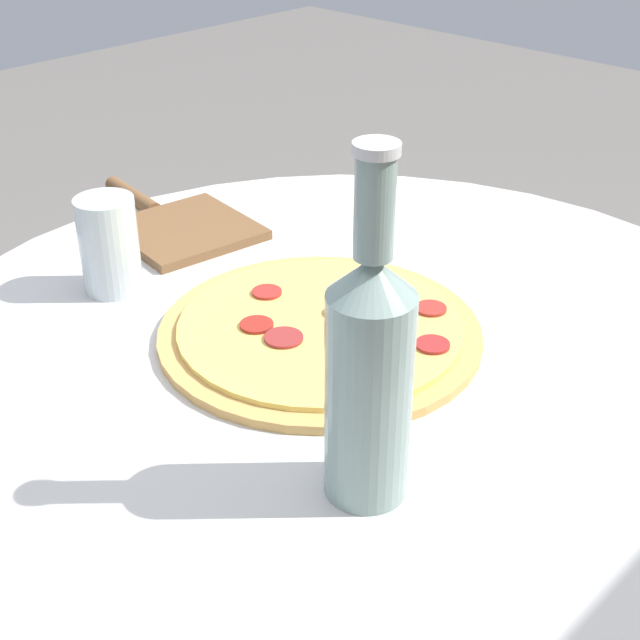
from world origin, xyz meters
TOP-DOWN VIEW (x-y plane):
  - table at (0.00, 0.00)m, footprint 0.96×0.96m
  - pizza at (0.01, -0.04)m, footprint 0.33×0.33m
  - beer_bottle at (0.16, 0.15)m, footprint 0.07×0.07m
  - pizza_paddle at (-0.05, -0.36)m, footprint 0.18×0.29m
  - drinking_glass at (0.10, -0.28)m, footprint 0.07×0.07m

SIDE VIEW (x-z plane):
  - table at x=0.00m, z-range 0.22..0.98m
  - pizza_paddle at x=-0.05m, z-range 0.76..0.78m
  - pizza at x=0.01m, z-range 0.76..0.78m
  - drinking_glass at x=0.10m, z-range 0.77..0.88m
  - beer_bottle at x=0.16m, z-range 0.73..1.03m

